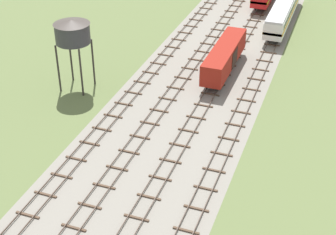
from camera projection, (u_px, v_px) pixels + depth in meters
The scene contains 9 objects.
ground_plane at pixel (223, 45), 77.67m from camera, with size 480.00×480.00×0.00m, color #5B6B3D.
ballast_bed at pixel (223, 45), 77.67m from camera, with size 18.00×176.00×0.01m, color gray.
track_far_left at pixel (182, 36), 80.42m from camera, with size 2.40×126.00×0.29m.
track_left at pixel (210, 40), 79.07m from camera, with size 2.40×126.00×0.29m.
track_centre_left at pixel (240, 44), 77.72m from camera, with size 2.40×126.00×0.29m.
track_centre at pixel (270, 48), 76.37m from camera, with size 2.40×126.00×0.29m.
freight_boxcar_centre_left_nearest at pixel (224, 56), 68.62m from camera, with size 2.87×14.00×3.60m.
passenger_coach_centre_near at pixel (284, 8), 84.14m from camera, with size 2.96×22.00×3.80m.
water_tower at pixel (72, 32), 62.16m from camera, with size 4.52×4.52×9.27m.
Camera 1 is at (16.50, -14.33, 31.72)m, focal length 54.48 mm.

